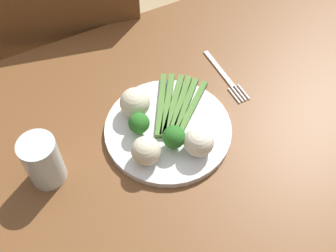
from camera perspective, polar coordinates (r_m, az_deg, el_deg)
dining_table at (r=0.92m, az=4.46°, el=-6.00°), size 1.30×0.82×0.72m
chair at (r=1.30m, az=-12.58°, el=8.43°), size 0.48×0.48×0.87m
plate at (r=0.83m, az=0.00°, el=-0.50°), size 0.25×0.25×0.01m
asparagus_bundle at (r=0.85m, az=1.15°, el=2.71°), size 0.16×0.17×0.01m
broccoli_right at (r=0.78m, az=0.82°, el=-1.54°), size 0.04×0.04×0.05m
broccoli_back at (r=0.80m, az=-3.96°, el=0.37°), size 0.04×0.04×0.05m
cauliflower_back_right at (r=0.77m, az=-3.02°, el=-3.39°), size 0.06×0.06×0.06m
cauliflower_outer_edge at (r=0.78m, az=4.19°, el=-2.15°), size 0.06×0.06×0.06m
cauliflower_near_center at (r=0.83m, az=-4.53°, el=3.18°), size 0.06×0.06×0.06m
fork at (r=0.94m, az=7.73°, el=6.73°), size 0.03×0.17×0.00m
water_glass at (r=0.77m, az=-16.66°, el=-4.57°), size 0.07×0.07×0.10m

